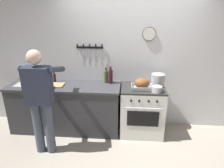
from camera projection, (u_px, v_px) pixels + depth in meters
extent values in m
cube|color=silver|center=(131.00, 60.00, 3.63)|extent=(6.00, 0.10, 2.60)
cube|color=black|center=(90.00, 47.00, 3.55)|extent=(0.49, 0.02, 0.04)
cube|color=silver|center=(78.00, 52.00, 3.59)|extent=(0.02, 0.00, 0.13)
cube|color=black|center=(77.00, 46.00, 3.55)|extent=(0.02, 0.02, 0.08)
cube|color=silver|center=(84.00, 53.00, 3.58)|extent=(0.02, 0.00, 0.15)
cube|color=black|center=(83.00, 46.00, 3.54)|extent=(0.02, 0.02, 0.08)
cube|color=silver|center=(90.00, 54.00, 3.58)|extent=(0.02, 0.00, 0.19)
cube|color=black|center=(90.00, 46.00, 3.53)|extent=(0.02, 0.02, 0.08)
cube|color=silver|center=(96.00, 53.00, 3.56)|extent=(0.01, 0.00, 0.16)
cube|color=black|center=(96.00, 46.00, 3.52)|extent=(0.02, 0.02, 0.08)
cube|color=silver|center=(102.00, 54.00, 3.56)|extent=(0.02, 0.00, 0.20)
cube|color=black|center=(102.00, 46.00, 3.51)|extent=(0.02, 0.02, 0.08)
cylinder|color=white|center=(149.00, 34.00, 3.38)|extent=(0.22, 0.02, 0.22)
torus|color=black|center=(149.00, 34.00, 3.38)|extent=(0.23, 0.02, 0.23)
cube|color=#38383D|center=(66.00, 108.00, 3.68)|extent=(2.00, 0.62, 0.86)
cube|color=#3D3D42|center=(64.00, 86.00, 3.53)|extent=(2.03, 0.65, 0.04)
cube|color=#B2B5B7|center=(29.00, 86.00, 3.61)|extent=(0.44, 0.36, 0.11)
cube|color=white|center=(142.00, 111.00, 3.57)|extent=(0.76, 0.62, 0.87)
cube|color=black|center=(143.00, 119.00, 3.27)|extent=(0.53, 0.01, 0.28)
cube|color=#2D2D2D|center=(143.00, 88.00, 3.42)|extent=(0.76, 0.62, 0.03)
cylinder|color=black|center=(131.00, 101.00, 3.17)|extent=(0.04, 0.02, 0.04)
cylinder|color=black|center=(139.00, 101.00, 3.16)|extent=(0.04, 0.02, 0.04)
cylinder|color=black|center=(149.00, 101.00, 3.15)|extent=(0.04, 0.02, 0.04)
cylinder|color=black|center=(157.00, 102.00, 3.14)|extent=(0.04, 0.02, 0.04)
cylinder|color=silver|center=(144.00, 108.00, 3.17)|extent=(0.61, 0.02, 0.02)
cylinder|color=#4C566B|center=(38.00, 127.00, 3.06)|extent=(0.14, 0.14, 0.86)
cylinder|color=#4C566B|center=(49.00, 128.00, 3.05)|extent=(0.14, 0.14, 0.86)
cube|color=#2D3347|center=(38.00, 85.00, 2.81)|extent=(0.38, 0.22, 0.56)
sphere|color=beige|center=(34.00, 57.00, 2.67)|extent=(0.21, 0.21, 0.21)
cylinder|color=#2D3347|center=(30.00, 69.00, 2.99)|extent=(0.09, 0.55, 0.22)
cylinder|color=#2D3347|center=(57.00, 69.00, 2.96)|extent=(0.09, 0.55, 0.22)
cube|color=#B7B7BC|center=(142.00, 88.00, 3.34)|extent=(0.34, 0.25, 0.01)
cube|color=#B7B7BC|center=(142.00, 89.00, 3.22)|extent=(0.34, 0.01, 0.05)
cube|color=#B7B7BC|center=(141.00, 84.00, 3.45)|extent=(0.34, 0.01, 0.05)
cube|color=#B7B7BC|center=(132.00, 86.00, 3.35)|extent=(0.01, 0.25, 0.05)
cube|color=#B7B7BC|center=(152.00, 87.00, 3.32)|extent=(0.01, 0.25, 0.05)
ellipsoid|color=brown|center=(142.00, 83.00, 3.31)|extent=(0.26, 0.18, 0.17)
cylinder|color=#B7B7BC|center=(158.00, 80.00, 3.46)|extent=(0.24, 0.24, 0.21)
cylinder|color=#B7B7BC|center=(157.00, 89.00, 3.18)|extent=(0.17, 0.17, 0.10)
cube|color=tan|center=(54.00, 85.00, 3.49)|extent=(0.36, 0.24, 0.02)
cylinder|color=#47141E|center=(111.00, 77.00, 3.57)|extent=(0.08, 0.08, 0.25)
cylinder|color=#47141E|center=(111.00, 69.00, 3.51)|extent=(0.04, 0.04, 0.06)
cylinder|color=maroon|center=(111.00, 67.00, 3.50)|extent=(0.04, 0.04, 0.01)
cylinder|color=#385623|center=(106.00, 77.00, 3.61)|extent=(0.07, 0.07, 0.22)
cylinder|color=#385623|center=(106.00, 70.00, 3.57)|extent=(0.03, 0.03, 0.05)
cylinder|color=black|center=(106.00, 68.00, 3.56)|extent=(0.04, 0.04, 0.01)
cylinder|color=black|center=(55.00, 78.00, 3.63)|extent=(0.05, 0.05, 0.16)
cylinder|color=black|center=(54.00, 73.00, 3.59)|extent=(0.02, 0.02, 0.04)
cylinder|color=#B21919|center=(54.00, 72.00, 3.58)|extent=(0.03, 0.03, 0.01)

